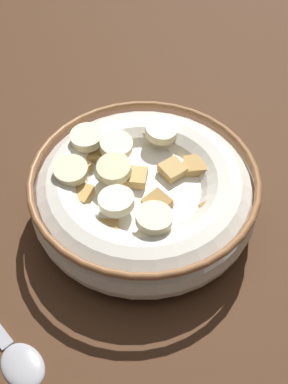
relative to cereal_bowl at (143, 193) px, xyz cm
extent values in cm
cube|color=#472B19|center=(-0.03, 0.05, -3.85)|extent=(112.65, 112.65, 2.00)
cylinder|color=silver|center=(-0.03, 0.05, -2.55)|extent=(10.64, 10.64, 0.60)
torus|color=silver|center=(-0.03, 0.05, -0.27)|extent=(19.35, 19.35, 5.15)
torus|color=brown|center=(-0.03, 0.05, 2.01)|extent=(19.37, 19.37, 0.60)
cylinder|color=white|center=(-0.03, 0.05, 0.63)|extent=(16.26, 16.26, 0.40)
cube|color=#AD7F42|center=(-1.44, 6.28, 1.29)|extent=(2.50, 2.47, 1.00)
cube|color=#B78947|center=(0.40, -5.34, 1.40)|extent=(2.73, 2.74, 1.02)
cube|color=#B78947|center=(-3.92, -5.33, 1.23)|extent=(2.53, 2.51, 0.93)
cube|color=#AD7F42|center=(6.04, -3.12, 1.34)|extent=(2.35, 2.39, 0.98)
cube|color=tan|center=(-2.76, 0.98, 1.34)|extent=(2.33, 2.36, 0.98)
cube|color=tan|center=(3.83, 4.51, 1.21)|extent=(2.06, 2.15, 1.11)
cube|color=tan|center=(6.60, -0.58, 1.26)|extent=(2.47, 2.47, 0.86)
cube|color=tan|center=(0.27, -0.88, 1.40)|extent=(2.61, 2.61, 0.86)
cube|color=tan|center=(-5.24, -3.40, 1.42)|extent=(1.97, 2.00, 0.92)
cube|color=tan|center=(2.36, -5.38, 1.26)|extent=(2.14, 2.20, 1.03)
cube|color=tan|center=(-4.42, 2.17, 1.25)|extent=(2.73, 2.74, 1.03)
cube|color=#B78947|center=(5.64, 0.86, 1.27)|extent=(2.73, 2.71, 1.10)
cube|color=#AD7F42|center=(0.86, 2.18, 1.18)|extent=(2.24, 2.18, 1.04)
cube|color=tan|center=(4.32, -3.21, 1.40)|extent=(2.41, 2.42, 0.90)
cube|color=#B78947|center=(2.34, 6.01, 1.18)|extent=(1.93, 1.92, 0.89)
cylinder|color=beige|center=(1.09, -2.24, 2.47)|extent=(3.96, 3.91, 1.20)
cylinder|color=#F9EFC6|center=(-0.05, -6.40, 2.69)|extent=(3.70, 3.65, 1.07)
cylinder|color=beige|center=(3.01, 3.55, 2.50)|extent=(3.97, 3.96, 1.00)
cylinder|color=beige|center=(3.53, -4.85, 2.48)|extent=(3.57, 3.57, 1.22)
cylinder|color=#F9EFC6|center=(-5.15, -2.17, 2.28)|extent=(4.02, 4.07, 1.20)
cylinder|color=#F9EFC6|center=(3.42, -0.41, 2.22)|extent=(2.92, 2.95, 1.05)
cylinder|color=#F4EABC|center=(-1.07, -3.91, 2.51)|extent=(4.06, 4.12, 1.33)
ellipsoid|color=#A5A5AD|center=(16.25, 2.11, -2.45)|extent=(3.40, 4.24, 0.80)
camera|label=1|loc=(21.01, 17.33, 32.42)|focal=46.22mm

